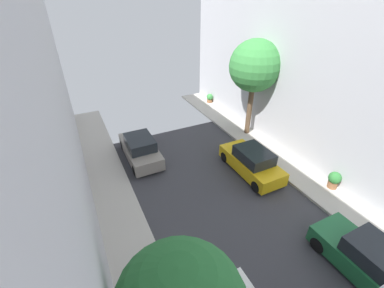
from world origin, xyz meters
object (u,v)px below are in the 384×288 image
parked_car_right_3 (372,263)px  potted_plant_1 (210,98)px  parked_car_left_3 (140,149)px  parked_car_right_4 (252,162)px  street_tree_1 (255,66)px  potted_plant_0 (334,179)px

parked_car_right_3 → potted_plant_1: parked_car_right_3 is taller
parked_car_right_3 → potted_plant_1: bearing=80.2°
parked_car_left_3 → parked_car_right_3: (5.40, -11.33, 0.00)m
parked_car_right_4 → street_tree_1: 6.31m
parked_car_right_3 → parked_car_left_3: bearing=115.5°
parked_car_right_3 → street_tree_1: street_tree_1 is taller
parked_car_left_3 → parked_car_right_3: size_ratio=1.00×
parked_car_right_4 → potted_plant_0: bearing=-47.0°
street_tree_1 → parked_car_right_3: bearing=-103.2°
potted_plant_1 → parked_car_left_3: bearing=-144.6°
parked_car_right_4 → potted_plant_0: 4.36m
parked_car_right_3 → potted_plant_0: bearing=52.8°
parked_car_left_3 → potted_plant_1: parked_car_left_3 is taller
parked_car_right_4 → street_tree_1: street_tree_1 is taller
parked_car_right_3 → street_tree_1: size_ratio=0.64×
parked_car_right_4 → potted_plant_0: size_ratio=4.32×
parked_car_right_4 → street_tree_1: bearing=56.2°
parked_car_left_3 → parked_car_right_4: size_ratio=1.00×
parked_car_left_3 → potted_plant_1: size_ratio=5.16×
parked_car_right_4 → potted_plant_1: bearing=73.6°
parked_car_right_3 → parked_car_right_4: 7.11m
street_tree_1 → potted_plant_0: street_tree_1 is taller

